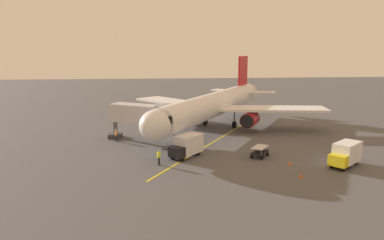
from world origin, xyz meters
name	(u,v)px	position (x,y,z in m)	size (l,w,h in m)	color
ground_plane	(217,129)	(0.00, 0.00, 0.00)	(220.00, 220.00, 0.00)	#4C4C4F
apron_lead_in_line	(219,139)	(0.89, 7.08, 0.01)	(0.24, 40.00, 0.01)	yellow
airplane	(214,105)	(0.74, 0.84, 4.00)	(30.80, 36.48, 11.50)	white
jet_bridge	(148,115)	(11.07, 7.87, 3.76)	(10.79, 7.75, 5.40)	#B7B7BC
ground_crew_marshaller	(116,135)	(15.60, 7.26, 0.89)	(0.34, 0.45, 1.71)	#23232D
ground_crew_wing_walker	(159,157)	(9.71, 19.01, 0.89)	(0.47, 0.44, 1.71)	#23232D
box_truck_near_nose	(186,146)	(6.37, 16.07, 1.39)	(4.51, 4.73, 2.62)	black
box_truck_portside	(345,154)	(-10.82, 21.35, 1.39)	(4.77, 4.47, 2.62)	yellow
baggage_cart_starboard_side	(260,152)	(-2.41, 16.92, 0.66)	(2.65, 2.93, 1.27)	black
safety_cone_nose_left	(290,163)	(-4.89, 20.40, 0.28)	(0.32, 0.32, 0.55)	#F2590F
safety_cone_nose_right	(301,175)	(-4.53, 24.68, 0.28)	(0.32, 0.32, 0.55)	#F2590F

